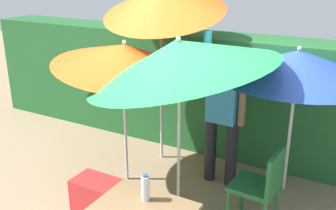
% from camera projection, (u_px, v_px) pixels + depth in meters
% --- Properties ---
extents(ground_plane, '(24.00, 24.00, 0.00)m').
position_uv_depth(ground_plane, '(155.00, 202.00, 4.49)').
color(ground_plane, '#9E8466').
extents(hedge_row, '(8.00, 0.70, 1.68)m').
position_uv_depth(hedge_row, '(216.00, 93.00, 5.62)').
color(hedge_row, '#23602D').
rests_on(hedge_row, ground_plane).
extents(umbrella_rainbow, '(2.06, 2.03, 2.14)m').
position_uv_depth(umbrella_rainbow, '(179.00, 57.00, 3.94)').
color(umbrella_rainbow, silver).
rests_on(umbrella_rainbow, ground_plane).
extents(umbrella_orange, '(1.66, 1.64, 1.86)m').
position_uv_depth(umbrella_orange, '(124.00, 57.00, 4.46)').
color(umbrella_orange, silver).
rests_on(umbrella_orange, ground_plane).
extents(umbrella_yellow, '(1.58, 1.57, 2.53)m').
position_uv_depth(umbrella_yellow, '(164.00, 2.00, 4.81)').
color(umbrella_yellow, silver).
rests_on(umbrella_yellow, ground_plane).
extents(umbrella_navy, '(1.77, 1.77, 1.76)m').
position_uv_depth(umbrella_navy, '(298.00, 64.00, 4.24)').
color(umbrella_navy, silver).
rests_on(umbrella_navy, ground_plane).
extents(person_vendor, '(0.55, 0.23, 1.88)m').
position_uv_depth(person_vendor, '(223.00, 112.00, 4.62)').
color(person_vendor, black).
rests_on(person_vendor, ground_plane).
extents(chair_plastic, '(0.47, 0.47, 0.89)m').
position_uv_depth(chair_plastic, '(261.00, 184.00, 3.90)').
color(chair_plastic, '#236633').
rests_on(chair_plastic, ground_plane).
extents(cooler_box, '(0.53, 0.33, 0.38)m').
position_uv_depth(cooler_box, '(97.00, 196.00, 4.28)').
color(cooler_box, red).
rests_on(cooler_box, ground_plane).
extents(bottle_water, '(0.07, 0.07, 0.24)m').
position_uv_depth(bottle_water, '(145.00, 188.00, 3.20)').
color(bottle_water, silver).
rests_on(bottle_water, folding_table).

